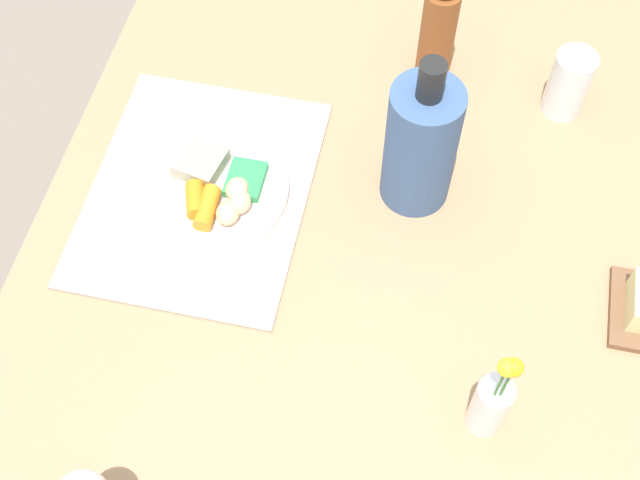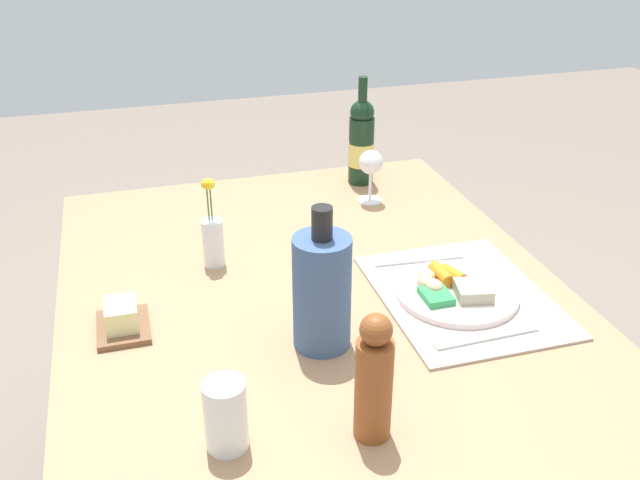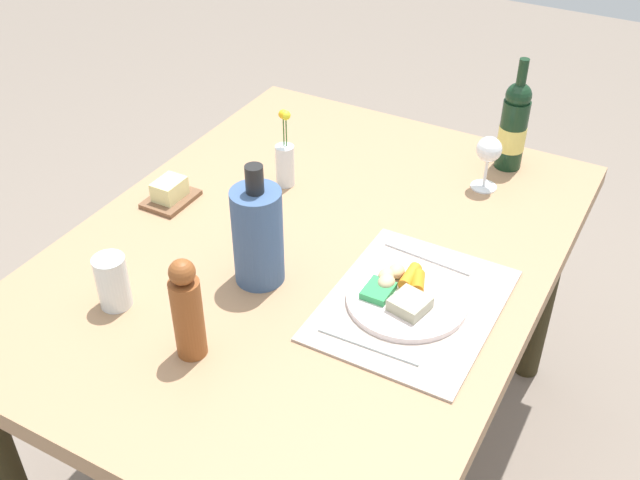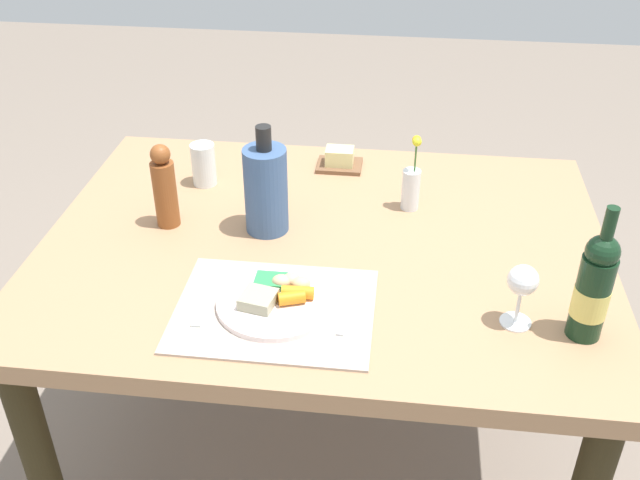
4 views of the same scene
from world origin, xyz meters
name	(u,v)px [view 1 (image 1 of 4)]	position (x,y,z in m)	size (l,w,h in m)	color
ground_plane	(356,428)	(0.00, 0.00, 0.00)	(8.00, 8.00, 0.00)	slate
dining_table	(370,293)	(0.00, 0.00, 0.64)	(1.39, 1.05, 0.73)	#A27A56
placemat	(200,191)	(-0.07, -0.29, 0.74)	(0.43, 0.34, 0.01)	#AF9D90
dinner_plate	(211,188)	(-0.07, -0.27, 0.75)	(0.25, 0.25, 0.04)	white
fork	(241,116)	(-0.23, -0.26, 0.74)	(0.02, 0.21, 0.01)	silver
knife	(190,277)	(0.08, -0.26, 0.74)	(0.01, 0.21, 0.01)	silver
flower_vase	(491,403)	(0.21, 0.19, 0.80)	(0.05, 0.05, 0.21)	silver
cooler_bottle	(421,144)	(-0.15, 0.04, 0.85)	(0.11, 0.11, 0.28)	#3B5782
water_tumbler	(568,87)	(-0.37, 0.25, 0.79)	(0.07, 0.07, 0.12)	silver
pepper_mill	(439,25)	(-0.40, 0.03, 0.84)	(0.06, 0.06, 0.22)	brown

